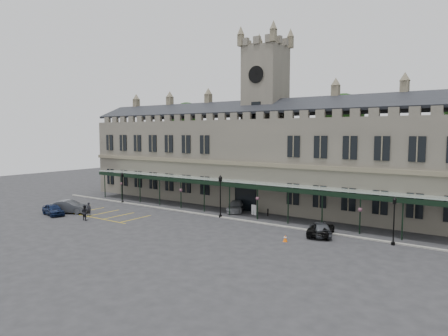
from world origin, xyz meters
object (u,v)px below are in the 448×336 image
Objects in this scene: station_building at (264,160)px; car_van at (321,229)px; clock_tower at (265,112)px; lamp_post_left at (122,185)px; sign_board at (254,210)px; traffic_cone at (285,238)px; car_left_b at (69,207)px; person_b at (85,212)px; person_a at (89,209)px; lamp_post_right at (394,216)px; car_left_a at (53,210)px; lamp_post_mid at (220,192)px; car_taxi at (236,206)px; car_right_a at (320,228)px.

station_building is 18.30m from car_van.
station_building is at bearing -90.00° from clock_tower.
sign_board is (20.18, 3.66, -2.06)m from lamp_post_left.
car_left_b reaches higher than traffic_cone.
station_building reaches higher than person_b.
car_left_b is at bearing -87.99° from lamp_post_left.
station_building reaches higher than lamp_post_left.
station_building is 24.31m from person_a.
car_left_b is at bearing -140.15° from sign_board.
clock_tower is 13.52× the size of person_b.
lamp_post_left is 20.61m from sign_board.
car_van reaches higher than traffic_cone.
lamp_post_right is 1.09× the size of car_left_a.
person_a is (-13.84, -8.61, -2.24)m from lamp_post_mid.
clock_tower is 5.22× the size of car_taxi.
traffic_cone is 0.13× the size of car_van.
station_building is 46.80× the size of sign_board.
car_right_a reaches higher than car_van.
traffic_cone is at bearing -66.91° from car_left_a.
lamp_post_mid is 5.08m from sign_board.
clock_tower reaches higher than person_a.
lamp_post_right reaches higher than car_left_a.
lamp_post_left is 0.95× the size of car_taxi.
person_a is (-33.73, -8.02, -1.82)m from lamp_post_right.
person_a is at bearing -51.01° from person_b.
person_a is (4.02, 2.27, 0.14)m from car_left_a.
car_right_a is at bearing -0.11° from person_a.
person_b is at bearing -61.41° from person_a.
person_b is at bearing -163.00° from lamp_post_right.
car_left_a reaches higher than car_van.
car_left_a is (-18.03, -21.32, -5.76)m from station_building.
clock_tower is 30.62m from car_left_a.
lamp_post_right is 2.45× the size of person_b.
sign_board is (2.53, 3.66, -2.46)m from lamp_post_mid.
traffic_cone is (11.13, -15.68, -6.16)m from station_building.
lamp_post_right is 3.51× the size of sign_board.
lamp_post_mid reaches higher than lamp_post_right.
car_taxi reaches higher than car_van.
lamp_post_left is 3.53× the size of sign_board.
lamp_post_right is 38.19m from car_left_b.
car_left_a is (-37.75, -10.29, -1.96)m from lamp_post_right.
car_right_a is at bearing -41.90° from station_building.
lamp_post_mid is 1.10× the size of car_van.
station_building is 11.55× the size of lamp_post_mid.
sign_board is (-17.35, 4.25, -2.04)m from lamp_post_right.
car_left_b is at bearing -172.59° from traffic_cone.
person_a is 2.46m from person_b.
station_building is at bearing -125.57° from person_b.
person_a reaches higher than car_left_b.
lamp_post_right is 1.04× the size of car_right_a.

